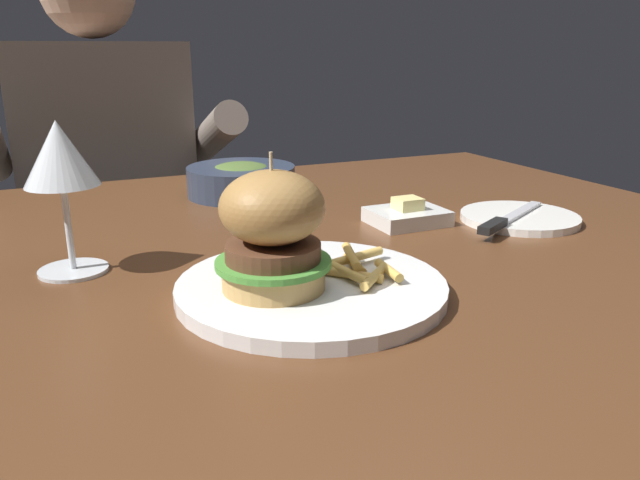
% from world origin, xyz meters
% --- Properties ---
extents(dining_table, '(1.33, 0.98, 0.74)m').
position_xyz_m(dining_table, '(0.00, 0.00, 0.66)').
color(dining_table, '#56331C').
rests_on(dining_table, ground).
extents(main_plate, '(0.26, 0.26, 0.01)m').
position_xyz_m(main_plate, '(0.00, -0.15, 0.75)').
color(main_plate, white).
rests_on(main_plate, dining_table).
extents(burger_sandwich, '(0.11, 0.11, 0.13)m').
position_xyz_m(burger_sandwich, '(-0.04, -0.15, 0.81)').
color(burger_sandwich, tan).
rests_on(burger_sandwich, main_plate).
extents(fries_pile, '(0.09, 0.10, 0.02)m').
position_xyz_m(fries_pile, '(0.05, -0.15, 0.76)').
color(fries_pile, gold).
rests_on(fries_pile, main_plate).
extents(wine_glass, '(0.07, 0.07, 0.16)m').
position_xyz_m(wine_glass, '(-0.21, 0.01, 0.86)').
color(wine_glass, silver).
rests_on(wine_glass, dining_table).
extents(bread_plate, '(0.16, 0.16, 0.01)m').
position_xyz_m(bread_plate, '(0.37, -0.02, 0.74)').
color(bread_plate, white).
rests_on(bread_plate, dining_table).
extents(table_knife, '(0.18, 0.11, 0.01)m').
position_xyz_m(table_knife, '(0.32, -0.05, 0.75)').
color(table_knife, silver).
rests_on(table_knife, bread_plate).
extents(butter_dish, '(0.10, 0.08, 0.04)m').
position_xyz_m(butter_dish, '(0.22, 0.03, 0.75)').
color(butter_dish, white).
rests_on(butter_dish, dining_table).
extents(soup_bowl, '(0.17, 0.17, 0.05)m').
position_xyz_m(soup_bowl, '(0.07, 0.29, 0.77)').
color(soup_bowl, '#2D384C').
rests_on(soup_bowl, dining_table).
extents(diner_person, '(0.51, 0.36, 1.18)m').
position_xyz_m(diner_person, '(-0.09, 0.77, 0.56)').
color(diner_person, '#282833').
rests_on(diner_person, ground).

